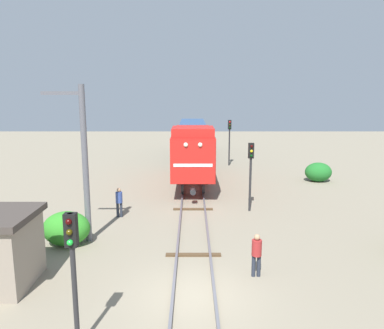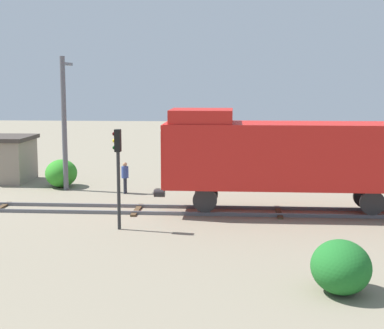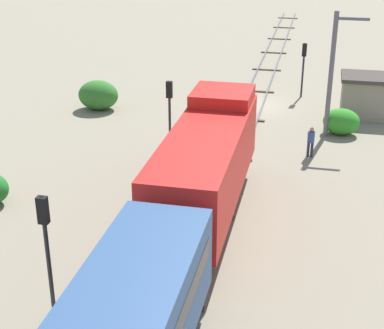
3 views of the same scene
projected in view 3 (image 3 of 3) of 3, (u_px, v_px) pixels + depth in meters
The scene contains 12 objects.
ground_plane at pixel (252, 105), 40.76m from camera, with size 118.46×118.46×0.00m, color gray.
railway_track at pixel (252, 104), 40.73m from camera, with size 2.40×78.97×0.16m.
locomotive at pixel (207, 159), 24.83m from camera, with size 2.90×11.60×4.60m.
traffic_signal_near at pixel (304, 60), 41.49m from camera, with size 0.32×0.34×3.88m.
traffic_signal_mid at pixel (170, 104), 31.61m from camera, with size 0.32×0.34×4.11m.
traffic_signal_far at pixel (46, 236), 18.35m from camera, with size 0.32×0.34×4.47m.
worker_near_track at pixel (215, 95), 39.54m from camera, with size 0.38×0.38×1.70m.
worker_by_signal at pixel (311, 140), 31.89m from camera, with size 0.38×0.38×1.70m.
catenary_mast at pixel (332, 72), 33.67m from camera, with size 1.94×0.28×7.35m.
relay_hut at pixel (367, 96), 38.03m from camera, with size 3.50×2.90×2.74m.
bush_near at pixel (98, 95), 39.57m from camera, with size 2.71×2.22×1.97m, color #2F6D26.
bush_far at pixel (341, 122), 35.23m from camera, with size 2.17×1.77×1.57m, color #2F8A26.
Camera 3 is at (-4.28, 39.02, 12.47)m, focal length 55.00 mm.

